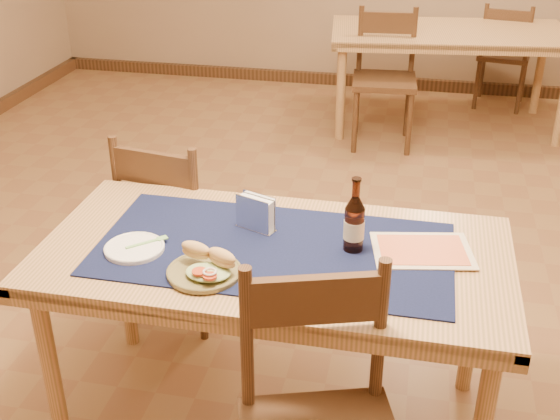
% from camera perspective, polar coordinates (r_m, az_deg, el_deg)
% --- Properties ---
extents(room, '(6.04, 7.04, 2.84)m').
position_cam_1_polar(room, '(2.90, 2.98, 16.13)').
color(room, brown).
rests_on(room, ground).
extents(main_table, '(1.60, 0.80, 0.75)m').
position_cam_1_polar(main_table, '(2.43, -0.49, -4.88)').
color(main_table, tan).
rests_on(main_table, ground).
extents(placemat, '(1.20, 0.60, 0.01)m').
position_cam_1_polar(placemat, '(2.39, -0.50, -3.15)').
color(placemat, '#10163D').
rests_on(placemat, main_table).
extents(baseboard, '(6.00, 7.00, 0.10)m').
position_cam_1_polar(baseboard, '(3.43, 2.43, -6.58)').
color(baseboard, '#4D2F1B').
rests_on(baseboard, ground).
extents(back_table, '(1.85, 1.08, 0.75)m').
position_cam_1_polar(back_table, '(5.55, 13.61, 13.21)').
color(back_table, tan).
rests_on(back_table, ground).
extents(chair_main_far, '(0.49, 0.49, 0.92)m').
position_cam_1_polar(chair_main_far, '(3.15, -8.39, -1.09)').
color(chair_main_far, '#4D2F1B').
rests_on(chair_main_far, ground).
extents(chair_back_near, '(0.48, 0.48, 0.96)m').
position_cam_1_polar(chair_back_near, '(5.17, 8.50, 10.70)').
color(chair_back_near, '#4D2F1B').
rests_on(chair_back_near, ground).
extents(chair_back_far, '(0.46, 0.46, 0.87)m').
position_cam_1_polar(chair_back_far, '(6.17, 17.76, 12.01)').
color(chair_back_far, '#4D2F1B').
rests_on(chair_back_far, ground).
extents(sandwich_plate, '(0.24, 0.24, 0.09)m').
position_cam_1_polar(sandwich_plate, '(2.24, -6.03, -4.68)').
color(sandwich_plate, brown).
rests_on(sandwich_plate, placemat).
extents(side_plate, '(0.20, 0.20, 0.02)m').
position_cam_1_polar(side_plate, '(2.42, -11.75, -3.01)').
color(side_plate, white).
rests_on(side_plate, placemat).
extents(fork, '(0.12, 0.11, 0.00)m').
position_cam_1_polar(fork, '(2.43, -10.52, -2.53)').
color(fork, '#80C76D').
rests_on(fork, side_plate).
extents(beer_bottle, '(0.07, 0.07, 0.26)m').
position_cam_1_polar(beer_bottle, '(2.34, 6.05, -1.11)').
color(beer_bottle, '#441A0C').
rests_on(beer_bottle, placemat).
extents(napkin_holder, '(0.16, 0.10, 0.13)m').
position_cam_1_polar(napkin_holder, '(2.47, -1.98, -0.31)').
color(napkin_holder, silver).
rests_on(napkin_holder, placemat).
extents(menu_card, '(0.37, 0.30, 0.01)m').
position_cam_1_polar(menu_card, '(2.41, 11.48, -3.23)').
color(menu_card, beige).
rests_on(menu_card, placemat).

